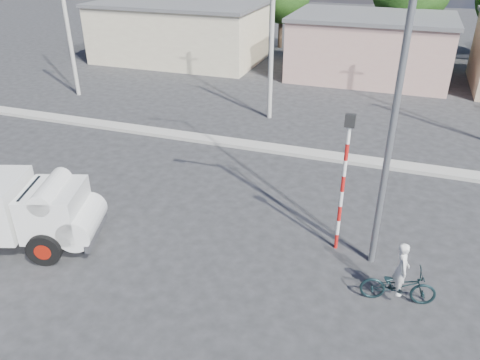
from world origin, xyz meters
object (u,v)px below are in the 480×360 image
(truck, at_px, (6,210))
(streetlight, at_px, (390,99))
(traffic_pole, at_px, (344,173))
(cyclist, at_px, (400,278))
(bicycle, at_px, (398,285))

(truck, height_order, streetlight, streetlight)
(streetlight, bearing_deg, truck, -164.84)
(truck, xyz_separation_m, traffic_pole, (9.54, 3.14, 1.34))
(truck, height_order, traffic_pole, traffic_pole)
(truck, distance_m, traffic_pole, 10.13)
(cyclist, bearing_deg, bicycle, -0.00)
(truck, bearing_deg, bicycle, -11.75)
(bicycle, relative_size, cyclist, 1.27)
(traffic_pole, distance_m, streetlight, 2.56)
(truck, distance_m, bicycle, 11.52)
(streetlight, bearing_deg, bicycle, -58.64)
(bicycle, xyz_separation_m, traffic_pole, (-1.88, 1.84, 2.09))
(truck, bearing_deg, cyclist, -11.75)
(cyclist, height_order, streetlight, streetlight)
(bicycle, height_order, traffic_pole, traffic_pole)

